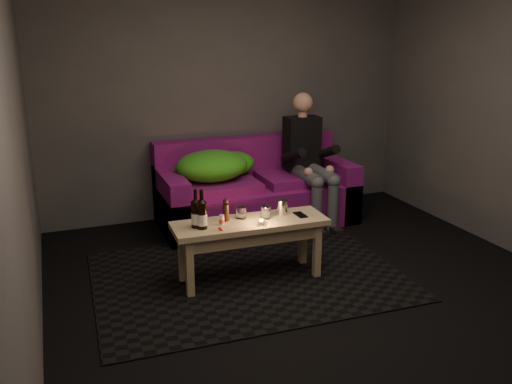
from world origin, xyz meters
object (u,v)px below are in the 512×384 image
Objects in this scene: sofa at (255,193)px; person at (308,157)px; beer_bottle_b at (202,214)px; coffee_table at (250,231)px; beer_bottle_a at (196,213)px; steel_cup at (282,207)px.

person is (0.53, -0.16, 0.38)m from sofa.
beer_bottle_b is (-1.46, -1.15, -0.07)m from person.
coffee_table is at bearing -133.48° from person.
beer_bottle_b is at bearing -175.53° from coffee_table.
person reaches higher than beer_bottle_a.
person is 1.57m from coffee_table.
steel_cup is at bearing 3.11° from beer_bottle_a.
sofa is 1.50× the size of person.
steel_cup reaches higher than coffee_table.
coffee_table is 4.12× the size of beer_bottle_a.
sofa is at bearing 79.10° from steel_cup.
beer_bottle_b reaches higher than beer_bottle_a.
coffee_table is 0.48m from beer_bottle_a.
sofa is 1.64m from beer_bottle_b.
beer_bottle_a is (-1.49, -1.11, -0.07)m from person.
coffee_table is 0.34m from steel_cup.
sofa reaches higher than steel_cup.
person reaches higher than coffee_table.
steel_cup is (-0.77, -1.07, -0.12)m from person.
coffee_table is 4.04× the size of beer_bottle_b.
person reaches higher than beer_bottle_b.
beer_bottle_a is at bearing -143.42° from person.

